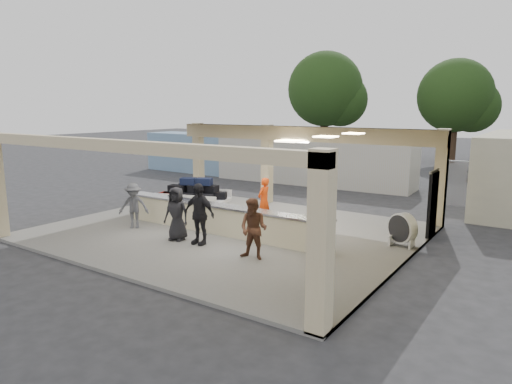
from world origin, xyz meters
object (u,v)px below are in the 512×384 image
Objects in this scene: baggage_handler at (264,200)px; passenger_b at (199,214)px; drum_fan at (402,228)px; baggage_counter at (220,219)px; passenger_c at (134,206)px; passenger_d at (177,214)px; container_white at (312,162)px; passenger_a at (254,229)px; luggage_cart at (193,196)px; container_blue at (212,154)px.

passenger_b is (-0.20, -3.36, 0.12)m from baggage_handler.
baggage_handler is (-5.08, 0.07, 0.28)m from drum_fan.
passenger_c is at bearing -158.86° from baggage_counter.
passenger_b is 1.12× the size of passenger_d.
baggage_counter is 2.12m from baggage_handler.
baggage_handler is at bearing -74.88° from container_white.
baggage_counter is 11.81m from container_white.
passenger_a is (2.00, -3.60, 0.03)m from baggage_handler.
baggage_counter is 4.91× the size of baggage_handler.
baggage_counter is 1.56m from passenger_d.
passenger_b is 3.17m from passenger_c.
baggage_handler is at bearing 84.74° from passenger_b.
passenger_c is at bearing -93.99° from container_white.
luggage_cart is 1.52× the size of passenger_b.
container_blue reaches higher than passenger_a.
baggage_counter is 4.29× the size of passenger_b.
passenger_a is 13.98m from container_white.
drum_fan is 0.09× the size of container_white.
container_white is at bearing 103.09° from passenger_a.
passenger_c is at bearing -45.38° from baggage_handler.
passenger_d is (-6.16, -3.34, 0.31)m from drum_fan.
baggage_handler is (2.87, 0.64, 0.03)m from luggage_cart.
container_white reaches higher than passenger_d.
passenger_c is 14.72m from container_blue.
container_blue reaches higher than luggage_cart.
baggage_handler is 0.97× the size of passenger_a.
baggage_counter is 15.47m from container_blue.
baggage_counter is at bearing -47.90° from container_blue.
drum_fan is at bearing -17.60° from passenger_c.
container_blue reaches higher than container_white.
drum_fan is at bearing 41.36° from passenger_a.
drum_fan is 0.60× the size of passenger_d.
baggage_handler reaches higher than passenger_c.
baggage_handler is at bearing 5.63° from passenger_c.
drum_fan is 18.37m from container_blue.
passenger_b is 16.62m from container_blue.
container_white is 7.54m from container_blue.
container_blue is at bearing 125.56° from passenger_a.
baggage_counter is at bearing 52.10° from passenger_d.
passenger_d is 0.15× the size of container_white.
container_white is at bearing 100.07° from passenger_b.
container_blue is (-7.10, 12.89, 0.39)m from passenger_c.
passenger_a is at bearing -42.27° from passenger_c.
passenger_d is at bearing -115.75° from baggage_counter.
luggage_cart is 0.29× the size of container_blue.
drum_fan is at bearing -52.07° from container_white.
passenger_b reaches higher than luggage_cart.
passenger_a reaches higher than passenger_c.
drum_fan is 0.60× the size of passenger_a.
luggage_cart is at bearing 150.07° from baggage_counter.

